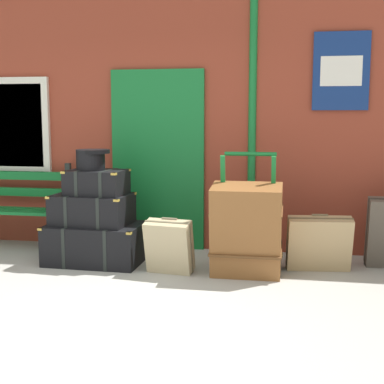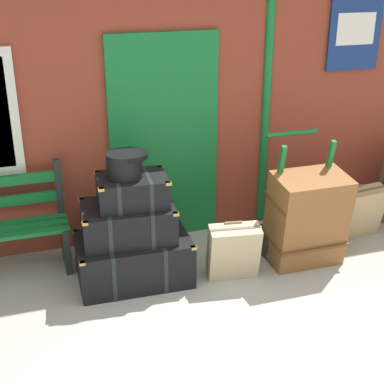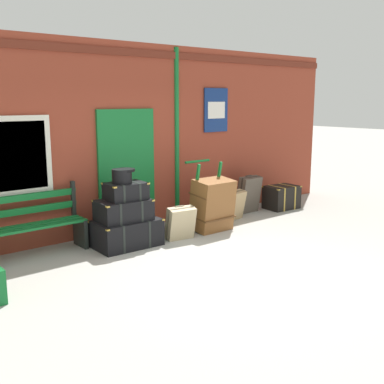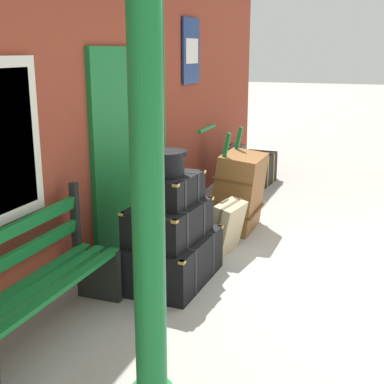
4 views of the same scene
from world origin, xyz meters
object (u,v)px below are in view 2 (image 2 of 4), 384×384
object	(u,v)px
porters_trolley	(297,228)
suitcase_caramel	(233,251)
steamer_trunk_middle	(128,222)
round_hatbox	(125,164)
large_brown_trunk	(307,218)
steamer_trunk_base	(134,259)
suitcase_oxblood	(354,213)
steamer_trunk_top	(132,190)

from	to	relation	value
porters_trolley	suitcase_caramel	bearing A→B (deg)	-162.12
steamer_trunk_middle	round_hatbox	world-z (taller)	round_hatbox
suitcase_caramel	large_brown_trunk	bearing A→B (deg)	5.42
steamer_trunk_base	porters_trolley	world-z (taller)	porters_trolley
steamer_trunk_middle	suitcase_oxblood	world-z (taller)	steamer_trunk_middle
steamer_trunk_base	porters_trolley	size ratio (longest dim) A/B	0.86
steamer_trunk_base	suitcase_caramel	size ratio (longest dim) A/B	1.82
steamer_trunk_top	round_hatbox	bearing A→B (deg)	-177.00
large_brown_trunk	steamer_trunk_base	bearing A→B (deg)	173.67
suitcase_oxblood	suitcase_caramel	bearing A→B (deg)	-166.50
steamer_trunk_top	suitcase_oxblood	world-z (taller)	steamer_trunk_top
steamer_trunk_base	steamer_trunk_middle	bearing A→B (deg)	150.05
round_hatbox	porters_trolley	xyz separation A→B (m)	(1.67, -0.03, -0.85)
steamer_trunk_middle	round_hatbox	distance (m)	0.54
porters_trolley	suitcase_caramel	distance (m)	0.80
round_hatbox	steamer_trunk_base	bearing A→B (deg)	-37.70
round_hatbox	suitcase_oxblood	world-z (taller)	round_hatbox
steamer_trunk_base	steamer_trunk_middle	size ratio (longest dim) A/B	1.21
steamer_trunk_base	porters_trolley	bearing A→B (deg)	-0.25
steamer_trunk_middle	round_hatbox	xyz separation A→B (m)	(-0.00, 0.01, 0.54)
steamer_trunk_base	large_brown_trunk	distance (m)	1.66
steamer_trunk_base	large_brown_trunk	bearing A→B (deg)	-6.33
porters_trolley	large_brown_trunk	xyz separation A→B (m)	(0.00, -0.17, 0.19)
suitcase_oxblood	suitcase_caramel	world-z (taller)	suitcase_oxblood
round_hatbox	porters_trolley	world-z (taller)	round_hatbox
porters_trolley	suitcase_oxblood	xyz separation A→B (m)	(0.72, 0.11, 0.01)
suitcase_caramel	steamer_trunk_middle	bearing A→B (deg)	163.20
steamer_trunk_base	suitcase_oxblood	world-z (taller)	suitcase_oxblood
large_brown_trunk	steamer_trunk_middle	bearing A→B (deg)	173.17
steamer_trunk_top	suitcase_oxblood	distance (m)	2.40
porters_trolley	steamer_trunk_base	bearing A→B (deg)	179.75
round_hatbox	steamer_trunk_top	bearing A→B (deg)	3.00
steamer_trunk_base	porters_trolley	distance (m)	1.64
steamer_trunk_middle	suitcase_oxblood	xyz separation A→B (m)	(2.38, 0.08, -0.29)
large_brown_trunk	suitcase_caramel	bearing A→B (deg)	-174.58
steamer_trunk_base	round_hatbox	bearing A→B (deg)	142.30
large_brown_trunk	suitcase_caramel	size ratio (longest dim) A/B	1.63
round_hatbox	suitcase_caramel	xyz separation A→B (m)	(0.90, -0.28, -0.85)
steamer_trunk_base	suitcase_caramel	bearing A→B (deg)	-16.27
steamer_trunk_top	suitcase_caramel	size ratio (longest dim) A/B	1.13
round_hatbox	porters_trolley	bearing A→B (deg)	-1.10
steamer_trunk_base	suitcase_oxblood	bearing A→B (deg)	2.48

